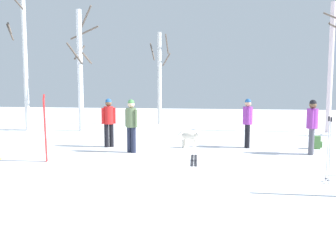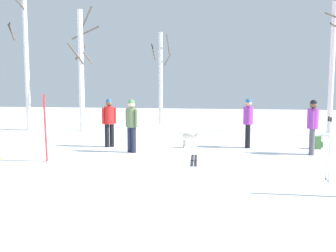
{
  "view_description": "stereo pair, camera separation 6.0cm",
  "coord_description": "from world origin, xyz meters",
  "px_view_note": "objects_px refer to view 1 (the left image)",
  "views": [
    {
      "loc": [
        1.93,
        -7.76,
        2.0
      ],
      "look_at": [
        0.19,
        1.86,
        1.0
      ],
      "focal_mm": 37.3,
      "sensor_mm": 36.0,
      "label": 1
    },
    {
      "loc": [
        1.99,
        -7.75,
        2.0
      ],
      "look_at": [
        0.19,
        1.86,
        1.0
      ],
      "focal_mm": 37.3,
      "sensor_mm": 36.0,
      "label": 2
    }
  ],
  "objects_px": {
    "birch_tree_2": "(160,77)",
    "person_1": "(312,123)",
    "ski_poles_0": "(329,148)",
    "person_3": "(109,119)",
    "backpack_1": "(317,143)",
    "person_2": "(131,122)",
    "birch_tree_1": "(80,68)",
    "birch_tree_3": "(331,65)",
    "ski_pair_lying_1": "(194,160)",
    "birch_tree_0": "(24,56)",
    "water_bottle_0": "(131,144)",
    "person_0": "(248,120)",
    "dog": "(190,137)",
    "ski_pair_planted_0": "(45,129)"
  },
  "relations": [
    {
      "from": "person_3",
      "to": "backpack_1",
      "type": "distance_m",
      "value": 7.28
    },
    {
      "from": "birch_tree_2",
      "to": "person_1",
      "type": "bearing_deg",
      "value": -52.79
    },
    {
      "from": "person_3",
      "to": "birch_tree_0",
      "type": "relative_size",
      "value": 0.24
    },
    {
      "from": "ski_pair_planted_0",
      "to": "ski_poles_0",
      "type": "distance_m",
      "value": 7.24
    },
    {
      "from": "ski_pair_planted_0",
      "to": "birch_tree_1",
      "type": "relative_size",
      "value": 0.31
    },
    {
      "from": "person_1",
      "to": "ski_pair_lying_1",
      "type": "distance_m",
      "value": 3.97
    },
    {
      "from": "person_2",
      "to": "water_bottle_0",
      "type": "height_order",
      "value": "person_2"
    },
    {
      "from": "person_0",
      "to": "birch_tree_3",
      "type": "relative_size",
      "value": 0.28
    },
    {
      "from": "birch_tree_0",
      "to": "person_0",
      "type": "bearing_deg",
      "value": -17.66
    },
    {
      "from": "person_3",
      "to": "backpack_1",
      "type": "xyz_separation_m",
      "value": [
        7.19,
        0.91,
        -0.77
      ]
    },
    {
      "from": "person_1",
      "to": "backpack_1",
      "type": "relative_size",
      "value": 3.9
    },
    {
      "from": "person_3",
      "to": "backpack_1",
      "type": "relative_size",
      "value": 3.9
    },
    {
      "from": "person_3",
      "to": "birch_tree_2",
      "type": "relative_size",
      "value": 0.32
    },
    {
      "from": "person_2",
      "to": "ski_pair_lying_1",
      "type": "distance_m",
      "value": 2.52
    },
    {
      "from": "person_2",
      "to": "backpack_1",
      "type": "bearing_deg",
      "value": 16.68
    },
    {
      "from": "person_2",
      "to": "birch_tree_1",
      "type": "height_order",
      "value": "birch_tree_1"
    },
    {
      "from": "person_3",
      "to": "birch_tree_1",
      "type": "relative_size",
      "value": 0.28
    },
    {
      "from": "birch_tree_1",
      "to": "birch_tree_2",
      "type": "distance_m",
      "value": 5.02
    },
    {
      "from": "birch_tree_1",
      "to": "birch_tree_2",
      "type": "height_order",
      "value": "birch_tree_1"
    },
    {
      "from": "ski_pair_lying_1",
      "to": "ski_poles_0",
      "type": "xyz_separation_m",
      "value": [
        3.1,
        -1.92,
        0.76
      ]
    },
    {
      "from": "person_3",
      "to": "ski_pair_lying_1",
      "type": "height_order",
      "value": "person_3"
    },
    {
      "from": "ski_pair_lying_1",
      "to": "birch_tree_1",
      "type": "distance_m",
      "value": 9.48
    },
    {
      "from": "person_2",
      "to": "ski_poles_0",
      "type": "relative_size",
      "value": 1.19
    },
    {
      "from": "dog",
      "to": "birch_tree_3",
      "type": "bearing_deg",
      "value": 43.44
    },
    {
      "from": "water_bottle_0",
      "to": "birch_tree_1",
      "type": "xyz_separation_m",
      "value": [
        -3.82,
        4.38,
        3.0
      ]
    },
    {
      "from": "birch_tree_0",
      "to": "person_2",
      "type": "bearing_deg",
      "value": -36.14
    },
    {
      "from": "dog",
      "to": "backpack_1",
      "type": "height_order",
      "value": "dog"
    },
    {
      "from": "ski_pair_planted_0",
      "to": "birch_tree_2",
      "type": "xyz_separation_m",
      "value": [
        0.96,
        11.22,
        1.85
      ]
    },
    {
      "from": "person_3",
      "to": "ski_poles_0",
      "type": "relative_size",
      "value": 1.19
    },
    {
      "from": "backpack_1",
      "to": "birch_tree_0",
      "type": "relative_size",
      "value": 0.06
    },
    {
      "from": "birch_tree_2",
      "to": "ski_poles_0",
      "type": "bearing_deg",
      "value": -63.05
    },
    {
      "from": "ski_poles_0",
      "to": "birch_tree_2",
      "type": "xyz_separation_m",
      "value": [
        -6.21,
        12.21,
        2.02
      ]
    },
    {
      "from": "person_1",
      "to": "person_2",
      "type": "xyz_separation_m",
      "value": [
        -5.64,
        -0.64,
        0.0
      ]
    },
    {
      "from": "dog",
      "to": "ski_pair_planted_0",
      "type": "distance_m",
      "value": 4.88
    },
    {
      "from": "person_2",
      "to": "birch_tree_3",
      "type": "bearing_deg",
      "value": 41.75
    },
    {
      "from": "birch_tree_0",
      "to": "dog",
      "type": "bearing_deg",
      "value": -23.53
    },
    {
      "from": "person_1",
      "to": "backpack_1",
      "type": "distance_m",
      "value": 1.49
    },
    {
      "from": "birch_tree_3",
      "to": "person_1",
      "type": "bearing_deg",
      "value": -108.52
    },
    {
      "from": "ski_pair_lying_1",
      "to": "birch_tree_0",
      "type": "height_order",
      "value": "birch_tree_0"
    },
    {
      "from": "person_0",
      "to": "water_bottle_0",
      "type": "bearing_deg",
      "value": -172.29
    },
    {
      "from": "water_bottle_0",
      "to": "person_0",
      "type": "bearing_deg",
      "value": 7.71
    },
    {
      "from": "birch_tree_2",
      "to": "backpack_1",
      "type": "bearing_deg",
      "value": -46.78
    },
    {
      "from": "ski_pair_planted_0",
      "to": "person_3",
      "type": "bearing_deg",
      "value": 73.02
    },
    {
      "from": "ski_pair_lying_1",
      "to": "birch_tree_2",
      "type": "height_order",
      "value": "birch_tree_2"
    },
    {
      "from": "ski_pair_lying_1",
      "to": "backpack_1",
      "type": "relative_size",
      "value": 3.79
    },
    {
      "from": "dog",
      "to": "birch_tree_1",
      "type": "distance_m",
      "value": 7.75
    },
    {
      "from": "ski_poles_0",
      "to": "birch_tree_3",
      "type": "relative_size",
      "value": 0.24
    },
    {
      "from": "person_1",
      "to": "ski_pair_lying_1",
      "type": "relative_size",
      "value": 1.03
    },
    {
      "from": "person_1",
      "to": "birch_tree_1",
      "type": "relative_size",
      "value": 0.28
    },
    {
      "from": "person_1",
      "to": "dog",
      "type": "relative_size",
      "value": 1.98
    }
  ]
}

